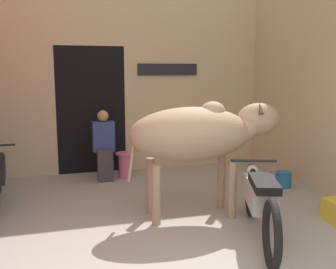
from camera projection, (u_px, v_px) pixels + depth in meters
name	position (u px, v px, depth m)	size (l,w,h in m)	color
wall_back_with_doorway	(112.00, 80.00, 7.58)	(5.38, 0.93, 4.11)	#C6B289
wall_right_with_door	(328.00, 64.00, 6.05)	(0.22, 4.29, 4.11)	#C6B289
cow	(200.00, 134.00, 5.12)	(2.08, 0.84, 1.52)	tan
motorcycle_near	(260.00, 199.00, 4.48)	(0.87, 2.02, 0.80)	black
shopkeeper_seated	(104.00, 144.00, 6.89)	(0.38, 0.33, 1.23)	#3D3842
plastic_stool	(125.00, 164.00, 7.11)	(0.33, 0.33, 0.46)	#DB6093
bucket	(283.00, 179.00, 6.53)	(0.26, 0.26, 0.26)	#23669E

